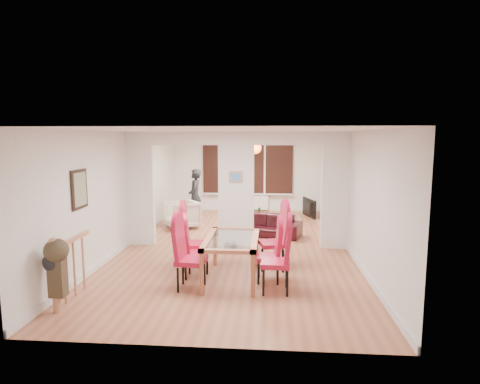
# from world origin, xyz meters

# --- Properties ---
(floor) EXTENTS (5.00, 9.00, 0.01)m
(floor) POSITION_xyz_m (0.00, 0.00, 0.00)
(floor) COLOR #A36042
(floor) RESTS_ON ground
(room_walls) EXTENTS (5.00, 9.00, 2.60)m
(room_walls) POSITION_xyz_m (0.00, 0.00, 1.30)
(room_walls) COLOR silver
(room_walls) RESTS_ON floor
(divider_wall) EXTENTS (5.00, 0.18, 2.60)m
(divider_wall) POSITION_xyz_m (0.00, 0.00, 1.30)
(divider_wall) COLOR white
(divider_wall) RESTS_ON floor
(bay_window_blinds) EXTENTS (3.00, 0.08, 1.80)m
(bay_window_blinds) POSITION_xyz_m (0.00, 4.44, 1.50)
(bay_window_blinds) COLOR black
(bay_window_blinds) RESTS_ON room_walls
(radiator) EXTENTS (1.40, 0.08, 0.50)m
(radiator) POSITION_xyz_m (0.00, 4.40, 0.30)
(radiator) COLOR white
(radiator) RESTS_ON floor
(pendant_light) EXTENTS (0.36, 0.36, 0.36)m
(pendant_light) POSITION_xyz_m (0.30, 3.30, 2.15)
(pendant_light) COLOR orange
(pendant_light) RESTS_ON room_walls
(stair_newel) EXTENTS (0.40, 1.20, 1.10)m
(stair_newel) POSITION_xyz_m (-2.25, -3.20, 0.55)
(stair_newel) COLOR #B57553
(stair_newel) RESTS_ON floor
(wall_poster) EXTENTS (0.04, 0.52, 0.67)m
(wall_poster) POSITION_xyz_m (-2.47, -2.40, 1.60)
(wall_poster) COLOR gray
(wall_poster) RESTS_ON room_walls
(pillar_photo) EXTENTS (0.30, 0.03, 0.25)m
(pillar_photo) POSITION_xyz_m (0.00, -0.10, 1.60)
(pillar_photo) COLOR #4C8CD8
(pillar_photo) RESTS_ON divider_wall
(dining_table) EXTENTS (0.90, 1.61, 0.75)m
(dining_table) POSITION_xyz_m (0.11, -2.19, 0.38)
(dining_table) COLOR #9F593A
(dining_table) RESTS_ON floor
(dining_chair_la) EXTENTS (0.50, 0.50, 1.12)m
(dining_chair_la) POSITION_xyz_m (-0.51, -2.67, 0.56)
(dining_chair_la) COLOR #A71131
(dining_chair_la) RESTS_ON floor
(dining_chair_lb) EXTENTS (0.48, 0.48, 1.01)m
(dining_chair_lb) POSITION_xyz_m (-0.52, -2.13, 0.51)
(dining_chair_lb) COLOR #A71131
(dining_chair_lb) RESTS_ON floor
(dining_chair_lc) EXTENTS (0.47, 0.47, 1.15)m
(dining_chair_lc) POSITION_xyz_m (-0.62, -1.72, 0.58)
(dining_chair_lc) COLOR #A71131
(dining_chair_lc) RESTS_ON floor
(dining_chair_ra) EXTENTS (0.47, 0.47, 1.13)m
(dining_chair_ra) POSITION_xyz_m (0.86, -2.70, 0.57)
(dining_chair_ra) COLOR #A71131
(dining_chair_ra) RESTS_ON floor
(dining_chair_rb) EXTENTS (0.44, 0.44, 1.01)m
(dining_chair_rb) POSITION_xyz_m (0.75, -2.23, 0.51)
(dining_chair_rb) COLOR #A71131
(dining_chair_rb) RESTS_ON floor
(dining_chair_rc) EXTENTS (0.57, 0.57, 1.17)m
(dining_chair_rc) POSITION_xyz_m (0.82, -1.56, 0.58)
(dining_chair_rc) COLOR #A71131
(dining_chair_rc) RESTS_ON floor
(sofa) EXTENTS (1.93, 1.20, 0.53)m
(sofa) POSITION_xyz_m (0.64, 1.06, 0.26)
(sofa) COLOR black
(sofa) RESTS_ON floor
(armchair) EXTENTS (1.13, 1.14, 0.75)m
(armchair) POSITION_xyz_m (-1.64, 1.68, 0.37)
(armchair) COLOR beige
(armchair) RESTS_ON floor
(person) EXTENTS (0.61, 0.44, 1.57)m
(person) POSITION_xyz_m (-1.39, 2.32, 0.79)
(person) COLOR black
(person) RESTS_ON floor
(television) EXTENTS (0.99, 0.41, 0.57)m
(television) POSITION_xyz_m (1.88, 3.52, 0.29)
(television) COLOR black
(television) RESTS_ON floor
(coffee_table) EXTENTS (0.98, 0.51, 0.22)m
(coffee_table) POSITION_xyz_m (0.22, 2.29, 0.11)
(coffee_table) COLOR black
(coffee_table) RESTS_ON floor
(bottle) EXTENTS (0.07, 0.07, 0.26)m
(bottle) POSITION_xyz_m (0.45, 2.37, 0.36)
(bottle) COLOR #143F19
(bottle) RESTS_ON coffee_table
(bowl) EXTENTS (0.20, 0.20, 0.05)m
(bowl) POSITION_xyz_m (0.42, 2.30, 0.25)
(bowl) COLOR black
(bowl) RESTS_ON coffee_table
(shoes) EXTENTS (0.25, 0.27, 0.11)m
(shoes) POSITION_xyz_m (-0.11, -0.27, 0.05)
(shoes) COLOR black
(shoes) RESTS_ON floor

